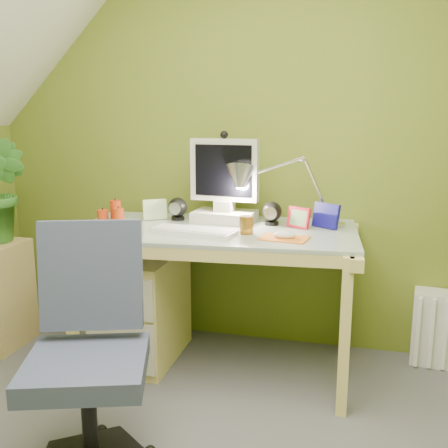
% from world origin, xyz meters
% --- Properties ---
extents(wall_back, '(3.20, 0.01, 2.40)m').
position_xyz_m(wall_back, '(0.00, 1.60, 1.20)').
color(wall_back, olive).
rests_on(wall_back, floor).
extents(desk, '(1.51, 0.84, 0.78)m').
position_xyz_m(desk, '(-0.09, 1.18, 0.39)').
color(desk, '#D6C370').
rests_on(desk, floor).
extents(monitor, '(0.39, 0.24, 0.51)m').
position_xyz_m(monitor, '(-0.09, 1.36, 1.04)').
color(monitor, beige).
rests_on(monitor, desk).
extents(speaker_left, '(0.12, 0.12, 0.13)m').
position_xyz_m(speaker_left, '(-0.36, 1.34, 0.85)').
color(speaker_left, black).
rests_on(speaker_left, desk).
extents(speaker_right, '(0.11, 0.11, 0.13)m').
position_xyz_m(speaker_right, '(0.18, 1.34, 0.85)').
color(speaker_right, black).
rests_on(speaker_right, desk).
extents(keyboard, '(0.45, 0.21, 0.02)m').
position_xyz_m(keyboard, '(-0.17, 1.04, 0.79)').
color(keyboard, white).
rests_on(keyboard, desk).
extents(mousepad, '(0.25, 0.19, 0.01)m').
position_xyz_m(mousepad, '(0.29, 1.04, 0.79)').
color(mousepad, orange).
rests_on(mousepad, desk).
extents(mouse, '(0.12, 0.08, 0.04)m').
position_xyz_m(mouse, '(0.29, 1.04, 0.80)').
color(mouse, silver).
rests_on(mouse, mousepad).
extents(amber_tumbler, '(0.08, 0.08, 0.09)m').
position_xyz_m(amber_tumbler, '(0.09, 1.10, 0.83)').
color(amber_tumbler, brown).
rests_on(amber_tumbler, desk).
extents(candle_cluster, '(0.16, 0.14, 0.12)m').
position_xyz_m(candle_cluster, '(-0.69, 1.19, 0.84)').
color(candle_cluster, red).
rests_on(candle_cluster, desk).
extents(photo_frame_red, '(0.12, 0.08, 0.11)m').
position_xyz_m(photo_frame_red, '(0.33, 1.30, 0.84)').
color(photo_frame_red, red).
rests_on(photo_frame_red, desk).
extents(photo_frame_blue, '(0.14, 0.10, 0.13)m').
position_xyz_m(photo_frame_blue, '(0.47, 1.34, 0.85)').
color(photo_frame_blue, navy).
rests_on(photo_frame_blue, desk).
extents(photo_frame_green, '(0.13, 0.09, 0.12)m').
position_xyz_m(photo_frame_green, '(-0.49, 1.32, 0.84)').
color(photo_frame_green, '#BCDA96').
rests_on(photo_frame_green, desk).
extents(desk_lamp, '(0.51, 0.22, 0.55)m').
position_xyz_m(desk_lamp, '(0.36, 1.36, 1.06)').
color(desk_lamp, silver).
rests_on(desk_lamp, desk).
extents(side_ledge, '(0.23, 0.36, 0.63)m').
position_xyz_m(side_ledge, '(-1.40, 1.12, 0.32)').
color(side_ledge, tan).
rests_on(side_ledge, floor).
extents(task_chair, '(0.64, 0.64, 0.92)m').
position_xyz_m(task_chair, '(-0.33, 0.20, 0.46)').
color(task_chair, '#39415E').
rests_on(task_chair, floor).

